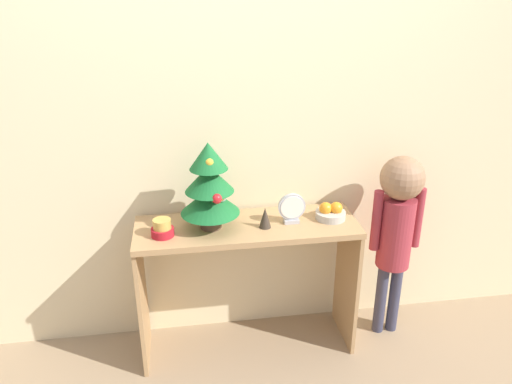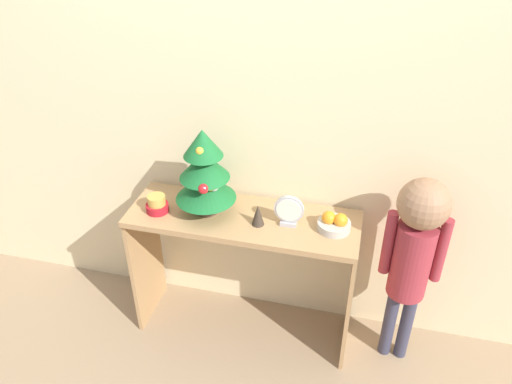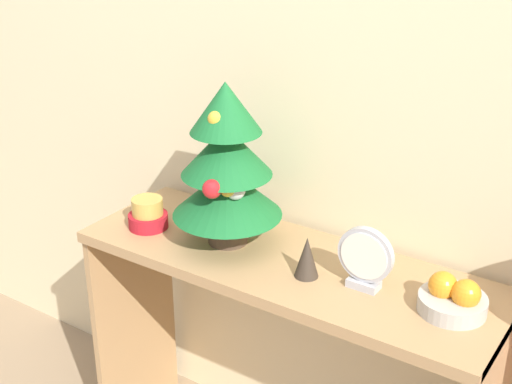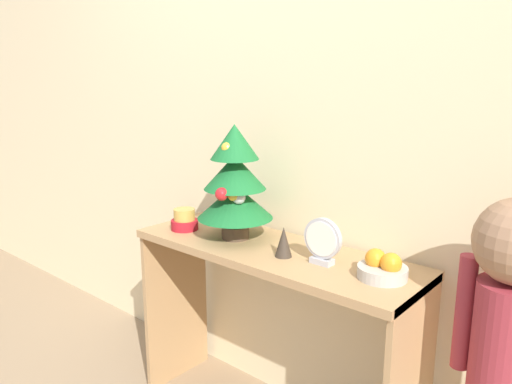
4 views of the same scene
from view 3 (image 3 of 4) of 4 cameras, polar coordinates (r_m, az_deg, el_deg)
back_wall at (r=1.83m, az=6.55°, el=11.60°), size 7.00×0.05×2.50m
console_table at (r=1.91m, az=2.32°, el=-10.01°), size 1.12×0.37×0.74m
mini_tree at (r=1.81m, az=-2.38°, el=2.22°), size 0.29×0.29×0.44m
fruit_bowl at (r=1.66m, az=15.49°, el=-8.21°), size 0.15×0.15×0.09m
singing_bowl at (r=1.99m, az=-8.65°, el=-1.81°), size 0.11×0.11×0.09m
desk_clock at (r=1.68m, az=8.73°, el=-5.32°), size 0.14×0.04×0.16m
figurine at (r=1.73m, az=4.09°, el=-5.21°), size 0.06×0.06×0.11m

